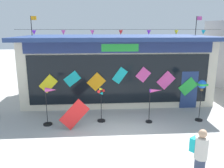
{
  "coord_description": "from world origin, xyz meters",
  "views": [
    {
      "loc": [
        -1.02,
        -8.07,
        4.2
      ],
      "look_at": [
        -0.22,
        3.28,
        1.42
      ],
      "focal_mm": 36.7,
      "sensor_mm": 36.0,
      "label": 1
    }
  ],
  "objects_px": {
    "wind_spinner_center_left": "(154,99)",
    "wind_spinner_center_right": "(202,88)",
    "wind_spinner_far_left": "(50,101)",
    "display_kite_on_ground": "(75,114)",
    "person_near_camera": "(200,157)",
    "wind_spinner_left": "(101,103)",
    "kite_shop_building": "(116,66)"
  },
  "relations": [
    {
      "from": "kite_shop_building",
      "to": "wind_spinner_far_left",
      "type": "bearing_deg",
      "value": -127.65
    },
    {
      "from": "kite_shop_building",
      "to": "display_kite_on_ground",
      "type": "relative_size",
      "value": 8.93
    },
    {
      "from": "kite_shop_building",
      "to": "person_near_camera",
      "type": "bearing_deg",
      "value": -80.29
    },
    {
      "from": "wind_spinner_center_left",
      "to": "wind_spinner_center_right",
      "type": "distance_m",
      "value": 2.24
    },
    {
      "from": "wind_spinner_left",
      "to": "wind_spinner_center_left",
      "type": "xyz_separation_m",
      "value": [
        2.36,
        -0.25,
        0.21
      ]
    },
    {
      "from": "wind_spinner_center_left",
      "to": "wind_spinner_left",
      "type": "bearing_deg",
      "value": 174.01
    },
    {
      "from": "wind_spinner_center_right",
      "to": "display_kite_on_ground",
      "type": "relative_size",
      "value": 1.61
    },
    {
      "from": "wind_spinner_left",
      "to": "wind_spinner_center_right",
      "type": "distance_m",
      "value": 4.6
    },
    {
      "from": "kite_shop_building",
      "to": "wind_spinner_center_right",
      "type": "bearing_deg",
      "value": -50.14
    },
    {
      "from": "wind_spinner_left",
      "to": "display_kite_on_ground",
      "type": "xyz_separation_m",
      "value": [
        -1.15,
        -0.7,
        -0.25
      ]
    },
    {
      "from": "wind_spinner_left",
      "to": "wind_spinner_center_left",
      "type": "relative_size",
      "value": 1.02
    },
    {
      "from": "wind_spinner_center_left",
      "to": "wind_spinner_center_right",
      "type": "height_order",
      "value": "wind_spinner_center_right"
    },
    {
      "from": "person_near_camera",
      "to": "wind_spinner_left",
      "type": "bearing_deg",
      "value": 82.29
    },
    {
      "from": "wind_spinner_far_left",
      "to": "display_kite_on_ground",
      "type": "xyz_separation_m",
      "value": [
        1.11,
        -0.49,
        -0.45
      ]
    },
    {
      "from": "wind_spinner_far_left",
      "to": "display_kite_on_ground",
      "type": "height_order",
      "value": "wind_spinner_far_left"
    },
    {
      "from": "wind_spinner_center_left",
      "to": "wind_spinner_center_right",
      "type": "relative_size",
      "value": 0.82
    },
    {
      "from": "wind_spinner_far_left",
      "to": "wind_spinner_center_right",
      "type": "xyz_separation_m",
      "value": [
        6.81,
        -0.01,
        0.48
      ]
    },
    {
      "from": "wind_spinner_far_left",
      "to": "person_near_camera",
      "type": "bearing_deg",
      "value": -43.09
    },
    {
      "from": "person_near_camera",
      "to": "display_kite_on_ground",
      "type": "distance_m",
      "value": 5.38
    },
    {
      "from": "wind_spinner_center_left",
      "to": "person_near_camera",
      "type": "relative_size",
      "value": 0.95
    },
    {
      "from": "wind_spinner_center_right",
      "to": "display_kite_on_ground",
      "type": "xyz_separation_m",
      "value": [
        -5.7,
        -0.49,
        -0.93
      ]
    },
    {
      "from": "wind_spinner_left",
      "to": "kite_shop_building",
      "type": "bearing_deg",
      "value": 75.93
    },
    {
      "from": "wind_spinner_far_left",
      "to": "wind_spinner_center_right",
      "type": "distance_m",
      "value": 6.82
    },
    {
      "from": "display_kite_on_ground",
      "to": "wind_spinner_center_right",
      "type": "bearing_deg",
      "value": 4.91
    },
    {
      "from": "wind_spinner_center_left",
      "to": "person_near_camera",
      "type": "distance_m",
      "value": 4.41
    },
    {
      "from": "wind_spinner_left",
      "to": "person_near_camera",
      "type": "distance_m",
      "value": 5.28
    },
    {
      "from": "wind_spinner_center_left",
      "to": "display_kite_on_ground",
      "type": "distance_m",
      "value": 3.57
    },
    {
      "from": "person_near_camera",
      "to": "kite_shop_building",
      "type": "bearing_deg",
      "value": 63.81
    },
    {
      "from": "wind_spinner_far_left",
      "to": "wind_spinner_center_right",
      "type": "bearing_deg",
      "value": -0.04
    },
    {
      "from": "kite_shop_building",
      "to": "wind_spinner_center_right",
      "type": "relative_size",
      "value": 5.53
    },
    {
      "from": "display_kite_on_ground",
      "to": "kite_shop_building",
      "type": "bearing_deg",
      "value": 65.46
    },
    {
      "from": "wind_spinner_far_left",
      "to": "wind_spinner_left",
      "type": "bearing_deg",
      "value": 5.26
    }
  ]
}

